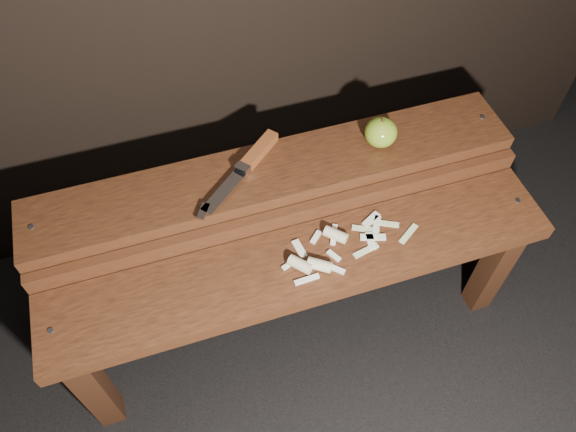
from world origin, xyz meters
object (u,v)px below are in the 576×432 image
object	(u,v)px
bench_front_tier	(304,279)
apple	(381,132)
knife	(251,161)
bench_rear_tier	(275,192)

from	to	relation	value
bench_front_tier	apple	distance (m)	0.40
bench_front_tier	knife	world-z (taller)	knife
bench_rear_tier	knife	bearing A→B (deg)	145.17
knife	apple	bearing A→B (deg)	-5.27
knife	bench_rear_tier	bearing A→B (deg)	-34.83
bench_front_tier	apple	xyz separation A→B (m)	(0.27, 0.23, 0.18)
bench_front_tier	knife	xyz separation A→B (m)	(-0.05, 0.26, 0.16)
apple	bench_front_tier	bearing A→B (deg)	-139.66
bench_rear_tier	apple	distance (m)	0.30
bench_front_tier	bench_rear_tier	distance (m)	0.23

